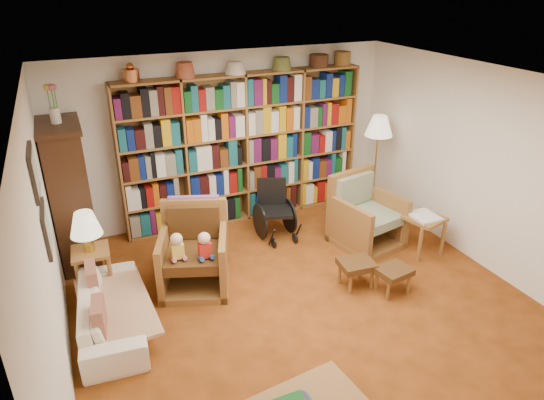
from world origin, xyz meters
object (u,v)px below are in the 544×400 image
armchair_sage (363,217)px  footstool_a (356,266)px  wheelchair (275,211)px  side_table_papers (424,223)px  sofa (111,310)px  footstool_b (394,273)px  armchair_leather (191,252)px  side_table_lamp (92,261)px  floor_lamp (379,130)px

armchair_sage → footstool_a: size_ratio=2.29×
wheelchair → side_table_papers: (1.63, -1.23, 0.05)m
wheelchair → sofa: bearing=-153.8°
armchair_sage → footstool_b: armchair_sage is taller
wheelchair → footstool_b: (0.71, -1.84, -0.12)m
sofa → armchair_leather: (1.02, 0.51, 0.18)m
armchair_leather → armchair_sage: 2.45m
side_table_lamp → armchair_sage: bearing=-3.7°
side_table_lamp → side_table_papers: (4.14, -0.80, 0.01)m
sofa → footstool_b: size_ratio=3.66×
armchair_sage → floor_lamp: (0.67, 0.74, 0.97)m
floor_lamp → side_table_papers: 1.60m
armchair_sage → side_table_papers: (0.58, -0.57, 0.05)m
armchair_sage → wheelchair: 1.24m
side_table_papers → side_table_lamp: bearing=169.1°
sofa → side_table_papers: 4.05m
sofa → armchair_leather: bearing=-58.4°
side_table_papers → sofa: bearing=179.4°
footstool_a → footstool_b: bearing=-40.3°
armchair_leather → floor_lamp: floor_lamp is taller
armchair_leather → footstool_b: 2.41m
armchair_sage → side_table_lamp: bearing=176.3°
footstool_a → sofa: bearing=172.4°
armchair_leather → armchair_sage: bearing=0.3°
armchair_leather → footstool_b: size_ratio=2.48×
sofa → side_table_papers: (4.04, -0.04, 0.20)m
side_table_lamp → side_table_papers: bearing=-10.9°
sofa → wheelchair: 2.69m
floor_lamp → footstool_a: (-1.35, -1.64, -1.07)m
side_table_lamp → wheelchair: size_ratio=0.68×
wheelchair → footstool_a: 1.61m
armchair_leather → footstool_a: armchair_leather is taller
floor_lamp → footstool_b: bearing=-117.9°
footstool_a → footstool_b: size_ratio=1.01×
floor_lamp → wheelchair: bearing=-177.2°
footstool_a → footstool_b: 0.44m
armchair_sage → wheelchair: bearing=148.0°
sofa → footstool_a: bearing=-92.9°
armchair_sage → footstool_b: size_ratio=2.31×
footstool_b → wheelchair: bearing=111.0°
wheelchair → footstool_b: wheelchair is taller
armchair_leather → wheelchair: size_ratio=1.27×
side_table_lamp → footstool_a: size_ratio=1.32×
floor_lamp → armchair_sage: bearing=-132.1°
floor_lamp → footstool_a: 2.38m
sofa → wheelchair: wheelchair is taller
side_table_lamp → armchair_leather: armchair_leather is taller
sofa → side_table_lamp: 0.79m
side_table_papers → footstool_a: (-1.26, -0.33, -0.15)m
side_table_lamp → side_table_papers: side_table_lamp is taller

